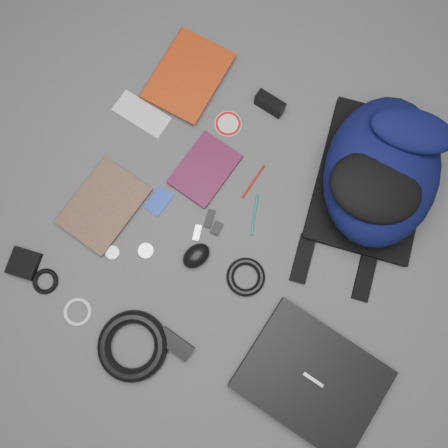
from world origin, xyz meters
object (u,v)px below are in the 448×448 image
at_px(textbook_red, 161,62).
at_px(power_brick, 175,344).
at_px(backpack, 382,171).
at_px(pouch, 24,263).
at_px(mouse, 196,256).
at_px(dvd_case, 205,169).
at_px(comic_book, 80,189).
at_px(laptop, 312,378).
at_px(compact_camera, 270,104).

xyz_separation_m(textbook_red, power_brick, (0.45, -0.81, -0.00)).
height_order(backpack, pouch, backpack).
bearing_deg(mouse, backpack, 73.53).
distance_m(dvd_case, power_brick, 0.56).
xyz_separation_m(textbook_red, comic_book, (-0.04, -0.50, -0.01)).
relative_size(dvd_case, power_brick, 1.90).
bearing_deg(textbook_red, pouch, -92.17).
bearing_deg(laptop, mouse, 167.12).
distance_m(textbook_red, compact_camera, 0.40).
distance_m(power_brick, pouch, 0.54).
distance_m(comic_book, compact_camera, 0.68).
xyz_separation_m(laptop, dvd_case, (-0.57, 0.45, -0.01)).
distance_m(dvd_case, mouse, 0.28).
bearing_deg(power_brick, pouch, -172.17).
relative_size(textbook_red, compact_camera, 2.86).
xyz_separation_m(laptop, textbook_red, (-0.86, 0.73, -0.00)).
relative_size(backpack, dvd_case, 2.48).
relative_size(comic_book, compact_camera, 2.64).
xyz_separation_m(power_brick, pouch, (-0.54, 0.02, -0.00)).
height_order(mouse, pouch, mouse).
height_order(compact_camera, mouse, compact_camera).
height_order(backpack, mouse, backpack).
bearing_deg(textbook_red, dvd_case, -38.93).
bearing_deg(pouch, laptop, 3.68).
distance_m(backpack, comic_book, 0.94).
bearing_deg(textbook_red, laptop, -36.08).
distance_m(comic_book, dvd_case, 0.41).
distance_m(mouse, pouch, 0.54).
bearing_deg(backpack, power_brick, -124.41).
bearing_deg(compact_camera, laptop, -48.80).
bearing_deg(power_brick, mouse, 111.83).
relative_size(mouse, power_brick, 0.83).
relative_size(compact_camera, pouch, 1.15).
height_order(textbook_red, comic_book, textbook_red).
height_order(compact_camera, pouch, compact_camera).
xyz_separation_m(comic_book, power_brick, (0.49, -0.31, 0.00)).
relative_size(compact_camera, mouse, 1.08).
distance_m(backpack, laptop, 0.66).
bearing_deg(power_brick, backpack, 74.39).
relative_size(backpack, power_brick, 4.69).
bearing_deg(compact_camera, backpack, -4.25).
bearing_deg(laptop, comic_book, 174.69).
xyz_separation_m(dvd_case, pouch, (-0.38, -0.51, 0.00)).
distance_m(laptop, dvd_case, 0.73).
height_order(dvd_case, compact_camera, compact_camera).
bearing_deg(pouch, compact_camera, 58.79).
bearing_deg(compact_camera, dvd_case, -100.38).
bearing_deg(mouse, pouch, -127.95).
xyz_separation_m(textbook_red, pouch, (-0.09, -0.79, -0.00)).
bearing_deg(compact_camera, power_brick, -77.36).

